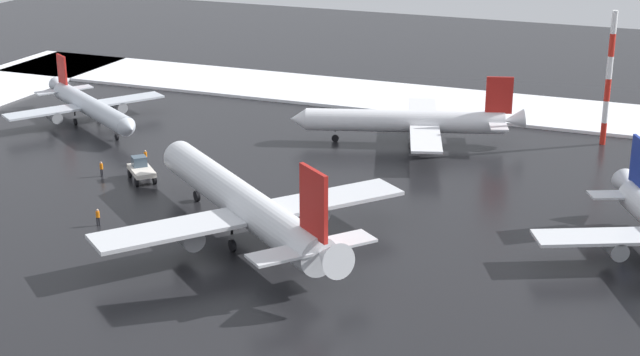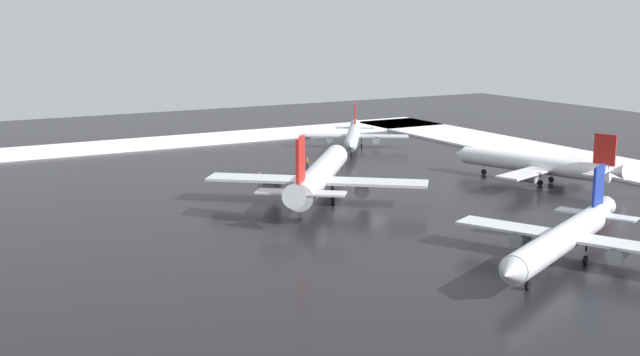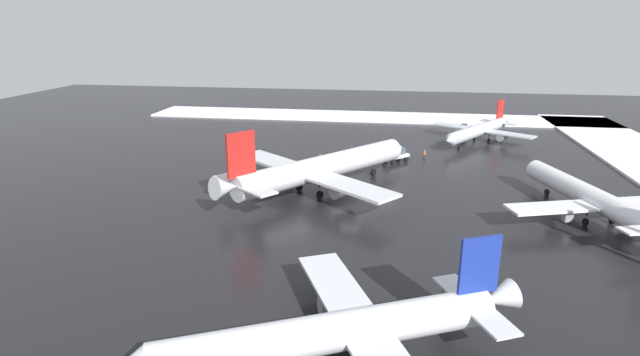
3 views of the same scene
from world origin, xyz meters
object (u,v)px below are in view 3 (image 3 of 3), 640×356
at_px(ground_crew_by_nose_gear, 394,150).
at_px(airplane_far_rear, 479,130).
at_px(airplane_parked_portside, 593,198).
at_px(airplane_parked_starboard, 320,168).
at_px(pushback_tug, 397,155).
at_px(ground_crew_mid_apron, 320,158).
at_px(ground_crew_near_tug, 424,154).
at_px(airplane_distant_tail, 341,331).

bearing_deg(ground_crew_by_nose_gear, airplane_far_rear, 128.26).
height_order(airplane_parked_portside, ground_crew_by_nose_gear, airplane_parked_portside).
height_order(airplane_parked_starboard, pushback_tug, airplane_parked_starboard).
distance_m(ground_crew_mid_apron, ground_crew_near_tug, 18.92).
bearing_deg(airplane_parked_starboard, airplane_distant_tail, -130.28).
height_order(airplane_parked_starboard, ground_crew_by_nose_gear, airplane_parked_starboard).
bearing_deg(ground_crew_near_tug, airplane_parked_starboard, 88.09).
relative_size(pushback_tug, ground_crew_by_nose_gear, 2.82).
bearing_deg(ground_crew_by_nose_gear, ground_crew_near_tug, 68.20).
bearing_deg(airplane_distant_tail, ground_crew_mid_apron, -104.80).
relative_size(airplane_distant_tail, ground_crew_by_nose_gear, 16.12).
distance_m(airplane_far_rear, ground_crew_mid_apron, 36.20).
bearing_deg(pushback_tug, airplane_far_rear, 1.84).
bearing_deg(ground_crew_mid_apron, airplane_parked_starboard, 44.77).
bearing_deg(ground_crew_mid_apron, airplane_parked_portside, 97.48).
bearing_deg(ground_crew_mid_apron, airplane_far_rear, 161.09).
height_order(airplane_distant_tail, ground_crew_near_tug, airplane_distant_tail).
height_order(airplane_distant_tail, pushback_tug, airplane_distant_tail).
bearing_deg(ground_crew_by_nose_gear, pushback_tug, 8.29).
distance_m(airplane_far_rear, ground_crew_near_tug, 19.11).
relative_size(airplane_parked_starboard, airplane_distant_tail, 1.09).
relative_size(airplane_parked_starboard, pushback_tug, 6.26).
distance_m(airplane_parked_portside, ground_crew_near_tug, 32.15).
bearing_deg(airplane_parked_portside, ground_crew_mid_apron, 44.16).
bearing_deg(airplane_parked_portside, airplane_far_rear, -6.88).
bearing_deg(airplane_distant_tail, airplane_parked_portside, -155.59).
bearing_deg(airplane_distant_tail, ground_crew_near_tug, -123.42).
xyz_separation_m(ground_crew_mid_apron, ground_crew_by_nose_gear, (7.98, -12.57, 0.00)).
distance_m(airplane_parked_portside, pushback_tug, 33.53).
height_order(airplane_parked_starboard, airplane_parked_portside, airplane_parked_starboard).
bearing_deg(airplane_parked_starboard, airplane_parked_portside, -60.09).
xyz_separation_m(airplane_distant_tail, ground_crew_by_nose_gear, (60.46, -3.02, -1.91)).
xyz_separation_m(airplane_distant_tail, ground_crew_near_tug, (58.15, -8.49, -1.91)).
height_order(ground_crew_mid_apron, ground_crew_near_tug, same).
height_order(airplane_parked_starboard, ground_crew_near_tug, airplane_parked_starboard).
relative_size(airplane_far_rear, ground_crew_by_nose_gear, 13.19).
xyz_separation_m(pushback_tug, ground_crew_near_tug, (2.42, -4.87, -0.31)).
bearing_deg(airplane_distant_tail, ground_crew_by_nose_gear, -117.98).
xyz_separation_m(airplane_parked_starboard, airplane_parked_portside, (-5.50, -34.91, -0.74)).
bearing_deg(airplane_parked_portside, pushback_tug, 28.34).
xyz_separation_m(airplane_parked_starboard, ground_crew_near_tug, (20.25, -15.75, -2.59)).
xyz_separation_m(airplane_parked_starboard, pushback_tug, (17.84, -10.89, -2.27)).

